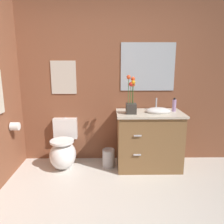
{
  "coord_description": "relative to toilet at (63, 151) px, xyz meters",
  "views": [
    {
      "loc": [
        0.05,
        -1.6,
        1.53
      ],
      "look_at": [
        0.09,
        1.42,
        0.85
      ],
      "focal_mm": 35.85,
      "sensor_mm": 36.0,
      "label": 1
    }
  ],
  "objects": [
    {
      "name": "wall_back",
      "position": [
        0.82,
        0.3,
        1.01
      ],
      "size": [
        3.99,
        0.05,
        2.5
      ],
      "primitive_type": "cube",
      "color": "brown",
      "rests_on": "ground_plane"
    },
    {
      "name": "toilet",
      "position": [
        0.0,
        0.0,
        0.0
      ],
      "size": [
        0.38,
        0.59,
        0.69
      ],
      "color": "white",
      "rests_on": "ground_plane"
    },
    {
      "name": "vanity_cabinet",
      "position": [
        1.25,
        -0.03,
        0.18
      ],
      "size": [
        0.94,
        0.56,
        1.01
      ],
      "color": "brown",
      "rests_on": "ground_plane"
    },
    {
      "name": "flower_vase",
      "position": [
        0.98,
        -0.1,
        0.76
      ],
      "size": [
        0.14,
        0.14,
        0.53
      ],
      "color": "#38332D",
      "rests_on": "vanity_cabinet"
    },
    {
      "name": "soap_bottle",
      "position": [
        1.61,
        0.04,
        0.67
      ],
      "size": [
        0.06,
        0.06,
        0.2
      ],
      "color": "#B28CBF",
      "rests_on": "vanity_cabinet"
    },
    {
      "name": "trash_bin",
      "position": [
        0.67,
        -0.03,
        -0.11
      ],
      "size": [
        0.18,
        0.18,
        0.27
      ],
      "color": "#B7B7BC",
      "rests_on": "ground_plane"
    },
    {
      "name": "wall_poster",
      "position": [
        0.0,
        0.27,
        1.05
      ],
      "size": [
        0.37,
        0.01,
        0.49
      ],
      "primitive_type": "cube",
      "color": "beige"
    },
    {
      "name": "wall_mirror",
      "position": [
        1.25,
        0.27,
        1.21
      ],
      "size": [
        0.8,
        0.01,
        0.7
      ],
      "primitive_type": "cube",
      "color": "#B2BCC6"
    },
    {
      "name": "toilet_paper_roll",
      "position": [
        -0.59,
        -0.2,
        0.44
      ],
      "size": [
        0.11,
        0.11,
        0.11
      ],
      "primitive_type": "cylinder",
      "rotation": [
        0.0,
        1.57,
        0.0
      ],
      "color": "white"
    }
  ]
}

